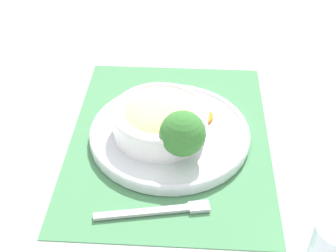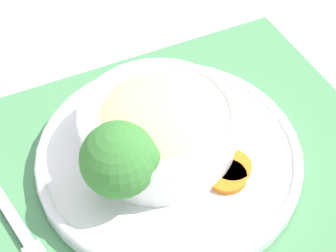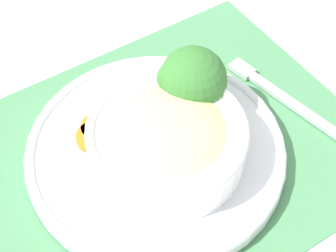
# 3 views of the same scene
# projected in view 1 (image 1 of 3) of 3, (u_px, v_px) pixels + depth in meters

# --- Properties ---
(ground_plane) EXTENTS (4.00, 4.00, 0.00)m
(ground_plane) POSITION_uv_depth(u_px,v_px,m) (170.00, 139.00, 0.88)
(ground_plane) COLOR white
(placemat) EXTENTS (0.51, 0.40, 0.00)m
(placemat) POSITION_uv_depth(u_px,v_px,m) (170.00, 138.00, 0.87)
(placemat) COLOR #4C8C59
(placemat) RESTS_ON ground_plane
(plate) EXTENTS (0.30, 0.30, 0.02)m
(plate) POSITION_uv_depth(u_px,v_px,m) (170.00, 133.00, 0.87)
(plate) COLOR silver
(plate) RESTS_ON placemat
(bowl) EXTENTS (0.17, 0.17, 0.06)m
(bowl) POSITION_uv_depth(u_px,v_px,m) (160.00, 119.00, 0.84)
(bowl) COLOR white
(bowl) RESTS_ON plate
(broccoli_floret) EXTENTS (0.08, 0.08, 0.09)m
(broccoli_floret) POSITION_uv_depth(u_px,v_px,m) (183.00, 133.00, 0.78)
(broccoli_floret) COLOR #759E51
(broccoli_floret) RESTS_ON plate
(carrot_slice_near) EXTENTS (0.04, 0.04, 0.01)m
(carrot_slice_near) POSITION_uv_depth(u_px,v_px,m) (202.00, 117.00, 0.89)
(carrot_slice_near) COLOR orange
(carrot_slice_near) RESTS_ON plate
(carrot_slice_middle) EXTENTS (0.04, 0.04, 0.01)m
(carrot_slice_middle) POSITION_uv_depth(u_px,v_px,m) (197.00, 113.00, 0.90)
(carrot_slice_middle) COLOR orange
(carrot_slice_middle) RESTS_ON plate
(fork) EXTENTS (0.06, 0.18, 0.01)m
(fork) POSITION_uv_depth(u_px,v_px,m) (164.00, 210.00, 0.73)
(fork) COLOR #B7B7BC
(fork) RESTS_ON placemat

